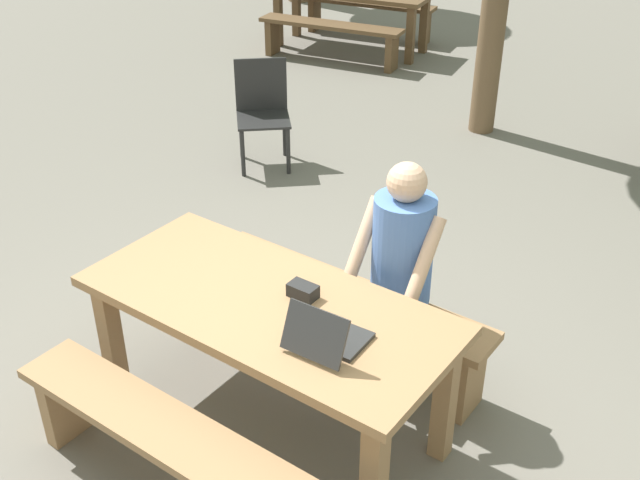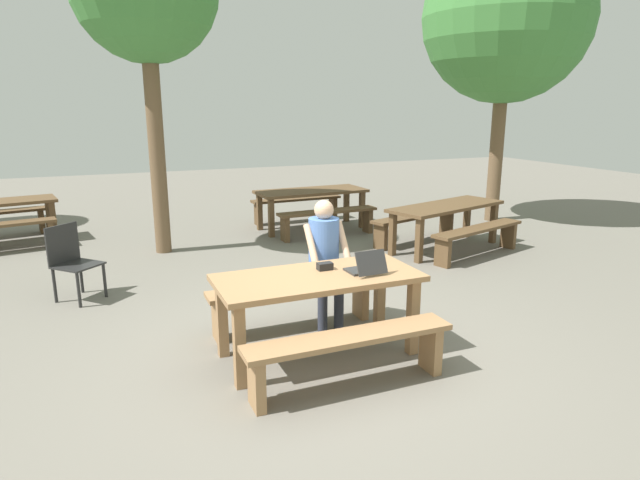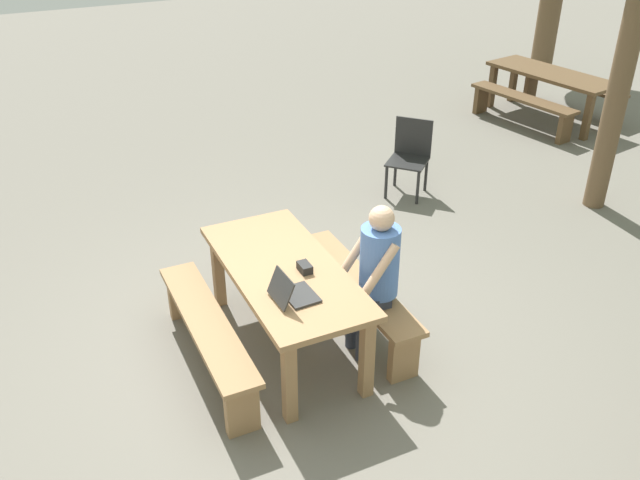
# 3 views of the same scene
# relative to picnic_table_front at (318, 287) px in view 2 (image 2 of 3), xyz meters

# --- Properties ---
(ground_plane) EXTENTS (30.00, 30.00, 0.00)m
(ground_plane) POSITION_rel_picnic_table_front_xyz_m (0.00, 0.00, -0.65)
(ground_plane) COLOR slate
(picnic_table_front) EXTENTS (1.81, 0.82, 0.76)m
(picnic_table_front) POSITION_rel_picnic_table_front_xyz_m (0.00, 0.00, 0.00)
(picnic_table_front) COLOR #9E754C
(picnic_table_front) RESTS_ON ground
(bench_near) EXTENTS (1.74, 0.30, 0.46)m
(bench_near) POSITION_rel_picnic_table_front_xyz_m (0.00, -0.66, -0.30)
(bench_near) COLOR #9E754C
(bench_near) RESTS_ON ground
(bench_far) EXTENTS (1.74, 0.30, 0.46)m
(bench_far) POSITION_rel_picnic_table_front_xyz_m (0.00, 0.66, -0.30)
(bench_far) COLOR #9E754C
(bench_far) RESTS_ON ground
(laptop) EXTENTS (0.31, 0.32, 0.22)m
(laptop) POSITION_rel_picnic_table_front_xyz_m (0.42, -0.11, 0.17)
(laptop) COLOR #2D2D2D
(laptop) RESTS_ON picnic_table_front
(small_pouch) EXTENTS (0.14, 0.08, 0.07)m
(small_pouch) POSITION_rel_picnic_table_front_xyz_m (0.12, 0.12, 0.15)
(small_pouch) COLOR black
(small_pouch) RESTS_ON picnic_table_front
(person_seated) EXTENTS (0.42, 0.41, 1.31)m
(person_seated) POSITION_rel_picnic_table_front_xyz_m (0.34, 0.62, 0.12)
(person_seated) COLOR #333847
(person_seated) RESTS_ON ground
(plastic_chair) EXTENTS (0.62, 0.62, 0.88)m
(plastic_chair) POSITION_rel_picnic_table_front_xyz_m (-2.07, 2.46, -0.18)
(plastic_chair) COLOR #262626
(plastic_chair) RESTS_ON ground
(picnic_table_mid) EXTENTS (2.18, 1.28, 0.71)m
(picnic_table_mid) POSITION_rel_picnic_table_front_xyz_m (3.29, 2.69, -0.04)
(picnic_table_mid) COLOR brown
(picnic_table_mid) RESTS_ON ground
(bench_mid_south) EXTENTS (1.86, 0.82, 0.45)m
(bench_mid_south) POSITION_rel_picnic_table_front_xyz_m (3.47, 2.10, -0.30)
(bench_mid_south) COLOR brown
(bench_mid_south) RESTS_ON ground
(bench_mid_north) EXTENTS (1.86, 0.82, 0.45)m
(bench_mid_north) POSITION_rel_picnic_table_front_xyz_m (3.12, 3.27, -0.30)
(bench_mid_north) COLOR brown
(bench_mid_north) RESTS_ON ground
(picnic_table_rear) EXTENTS (2.02, 0.90, 0.72)m
(picnic_table_rear) POSITION_rel_picnic_table_front_xyz_m (1.88, 4.84, -0.03)
(picnic_table_rear) COLOR brown
(picnic_table_rear) RESTS_ON ground
(bench_rear_south) EXTENTS (1.80, 0.37, 0.47)m
(bench_rear_south) POSITION_rel_picnic_table_front_xyz_m (1.90, 4.14, -0.29)
(bench_rear_south) COLOR brown
(bench_rear_south) RESTS_ON ground
(bench_rear_north) EXTENTS (1.80, 0.37, 0.47)m
(bench_rear_north) POSITION_rel_picnic_table_front_xyz_m (1.85, 5.54, -0.29)
(bench_rear_north) COLOR brown
(bench_rear_north) RESTS_ON ground
(tree_rear) EXTENTS (3.07, 3.07, 5.31)m
(tree_rear) POSITION_rel_picnic_table_front_xyz_m (5.47, 4.18, 3.11)
(tree_rear) COLOR brown
(tree_rear) RESTS_ON ground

